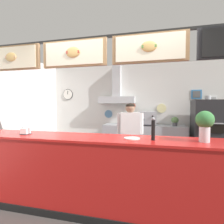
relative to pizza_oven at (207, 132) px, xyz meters
name	(u,v)px	position (x,y,z in m)	size (l,w,h in m)	color
ground_plane	(112,198)	(-1.93, -2.17, -0.81)	(6.57, 6.57, 0.00)	#3F3A38
back_wall_assembly	(132,107)	(-1.96, 0.39, 0.63)	(5.32, 2.99, 2.72)	#9E9E99
service_counter	(105,175)	(-1.93, -2.55, -0.29)	(4.36, 0.65, 1.04)	#B21916
back_prep_counter	(144,142)	(-1.58, 0.17, -0.36)	(2.26, 0.59, 0.93)	#A3A5AD
pizza_oven	(207,132)	(0.00, 0.00, 0.00)	(0.69, 0.73, 1.72)	#232326
shop_worker	(130,136)	(-1.79, -1.08, 0.01)	(0.56, 0.27, 1.53)	#232328
espresso_machine	(147,119)	(-1.48, 0.14, 0.30)	(0.49, 0.45, 0.38)	#A3A5AD
potted_basil	(137,120)	(-1.77, 0.18, 0.24)	(0.15, 0.15, 0.22)	#4C4C51
potted_thyme	(121,119)	(-2.23, 0.19, 0.26)	(0.18, 0.18, 0.24)	beige
potted_oregano	(175,121)	(-0.75, 0.17, 0.25)	(0.19, 0.19, 0.24)	#4C4C51
basil_vase	(205,124)	(-0.68, -2.55, 0.45)	(0.21, 0.21, 0.38)	silver
condiment_plate	(132,138)	(-1.56, -2.55, 0.24)	(0.21, 0.21, 0.01)	white
pepper_grinder	(153,129)	(-1.29, -2.59, 0.38)	(0.05, 0.05, 0.29)	black
napkin_holder	(26,132)	(-3.19, -2.58, 0.27)	(0.13, 0.12, 0.10)	#262628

